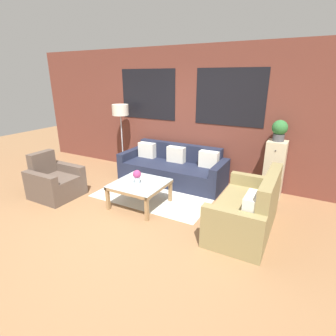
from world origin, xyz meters
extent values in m
plane|color=#8E6642|center=(0.00, 0.00, 0.00)|extent=(16.00, 16.00, 0.00)
cube|color=brown|center=(0.00, 2.44, 1.40)|extent=(8.40, 0.08, 2.80)
cube|color=black|center=(-0.95, 2.39, 1.80)|extent=(1.40, 0.01, 1.10)
cube|color=black|center=(0.95, 2.39, 1.80)|extent=(1.40, 0.01, 1.10)
cube|color=silver|center=(-0.04, 1.22, 0.00)|extent=(2.21, 1.51, 0.00)
cube|color=#1E2338|center=(-0.06, 1.82, 0.20)|extent=(1.97, 0.72, 0.40)
cube|color=#1E2338|center=(-0.06, 2.26, 0.39)|extent=(1.97, 0.16, 0.78)
cube|color=#1E2338|center=(-1.13, 1.90, 0.29)|extent=(0.16, 0.88, 0.58)
cube|color=#1E2338|center=(1.01, 1.90, 0.29)|extent=(0.16, 0.88, 0.58)
cube|color=silver|center=(-0.82, 2.10, 0.57)|extent=(0.40, 0.16, 0.34)
cube|color=beige|center=(-0.06, 2.10, 0.57)|extent=(0.40, 0.16, 0.34)
cube|color=silver|center=(0.70, 2.10, 0.57)|extent=(0.40, 0.16, 0.34)
cube|color=olive|center=(1.68, 0.76, 0.21)|extent=(0.64, 1.25, 0.42)
cube|color=olive|center=(2.08, 0.76, 0.46)|extent=(0.16, 1.25, 0.92)
cube|color=olive|center=(1.76, 1.45, 0.31)|extent=(0.80, 0.14, 0.62)
cube|color=olive|center=(1.76, 0.06, 0.31)|extent=(0.80, 0.14, 0.62)
cube|color=silver|center=(1.92, 0.35, 0.59)|extent=(0.16, 0.40, 0.34)
cube|color=brown|center=(-1.57, 0.19, 0.20)|extent=(0.64, 0.50, 0.40)
cube|color=brown|center=(-1.97, 0.19, 0.42)|extent=(0.16, 0.50, 0.84)
cube|color=brown|center=(-1.65, -0.13, 0.28)|extent=(0.80, 0.14, 0.56)
cube|color=brown|center=(-1.65, 0.51, 0.28)|extent=(0.80, 0.14, 0.56)
cube|color=silver|center=(-0.04, 0.65, 0.43)|extent=(0.87, 0.87, 0.01)
cube|color=#99754C|center=(-0.04, 0.23, 0.40)|extent=(0.87, 0.05, 0.05)
cube|color=#99754C|center=(-0.04, 1.06, 0.40)|extent=(0.87, 0.05, 0.05)
cube|color=#99754C|center=(-0.45, 0.65, 0.40)|extent=(0.05, 0.87, 0.05)
cube|color=#99754C|center=(0.37, 0.65, 0.40)|extent=(0.05, 0.87, 0.05)
cube|color=#99754C|center=(-0.44, 0.25, 0.21)|extent=(0.06, 0.06, 0.42)
cube|color=#99754C|center=(0.36, 0.25, 0.21)|extent=(0.06, 0.06, 0.42)
cube|color=#99754C|center=(-0.44, 1.04, 0.21)|extent=(0.06, 0.06, 0.42)
cube|color=#99754C|center=(0.36, 1.04, 0.21)|extent=(0.06, 0.06, 0.42)
cylinder|color=#B2B2B7|center=(-1.47, 2.02, 0.01)|extent=(0.28, 0.28, 0.02)
cylinder|color=#B2B2B7|center=(-1.47, 2.02, 0.68)|extent=(0.03, 0.03, 1.32)
cylinder|color=beige|center=(-1.47, 2.02, 1.46)|extent=(0.38, 0.38, 0.25)
cube|color=#C6B793|center=(1.96, 2.18, 0.54)|extent=(0.35, 0.35, 1.08)
sphere|color=#38332D|center=(1.96, 2.00, 0.95)|extent=(0.02, 0.02, 0.02)
sphere|color=#38332D|center=(1.96, 2.00, 0.68)|extent=(0.02, 0.02, 0.02)
sphere|color=#38332D|center=(1.96, 2.00, 0.41)|extent=(0.02, 0.02, 0.02)
sphere|color=#38332D|center=(1.96, 2.00, 0.14)|extent=(0.02, 0.02, 0.02)
cylinder|color=#47474C|center=(1.96, 2.18, 1.15)|extent=(0.20, 0.20, 0.13)
sphere|color=#2D6B33|center=(1.96, 2.18, 1.33)|extent=(0.27, 0.27, 0.27)
cylinder|color=#ADBCC6|center=(-0.06, 0.61, 0.49)|extent=(0.10, 0.10, 0.12)
sphere|color=#9E3366|center=(-0.06, 0.61, 0.60)|extent=(0.14, 0.14, 0.14)
camera|label=1|loc=(2.42, -2.84, 2.19)|focal=28.00mm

